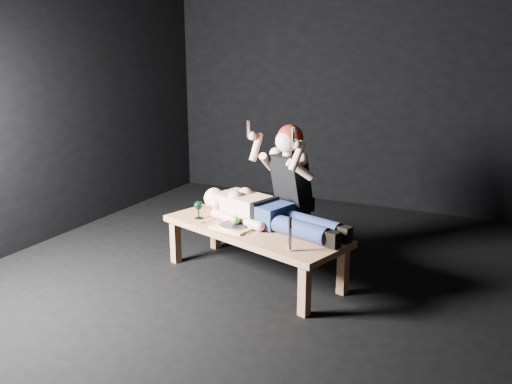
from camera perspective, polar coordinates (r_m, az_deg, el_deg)
ground at (r=4.70m, az=2.26°, el=-8.91°), size 5.00×5.00×0.00m
back_wall at (r=6.68m, az=11.20°, el=11.28°), size 5.00×0.00×5.00m
table at (r=4.58m, az=-0.27°, el=-6.50°), size 1.78×1.09×0.45m
lying_man at (r=4.54m, az=1.45°, el=-2.00°), size 1.69×0.95×0.26m
kneeling_woman at (r=4.86m, az=4.42°, el=0.09°), size 0.96×1.00×1.31m
serving_tray at (r=4.48m, az=-2.53°, el=-3.82°), size 0.37×0.29×0.02m
plate at (r=4.47m, az=-2.53°, el=-3.60°), size 0.26×0.26×0.02m
apple at (r=4.46m, az=-2.24°, el=-3.06°), size 0.07×0.07×0.07m
goblet at (r=4.74m, az=-6.20°, el=-1.93°), size 0.10×0.10×0.16m
fork_flat at (r=4.68m, az=-5.24°, el=-3.14°), size 0.05×0.18×0.01m
knife_flat at (r=4.36m, az=-1.20°, el=-4.47°), size 0.08×0.17×0.01m
spoon_flat at (r=4.41m, az=-0.93°, el=-4.22°), size 0.10×0.16×0.01m
carving_knife at (r=3.96m, az=3.65°, el=-4.54°), size 0.04×0.05×0.27m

